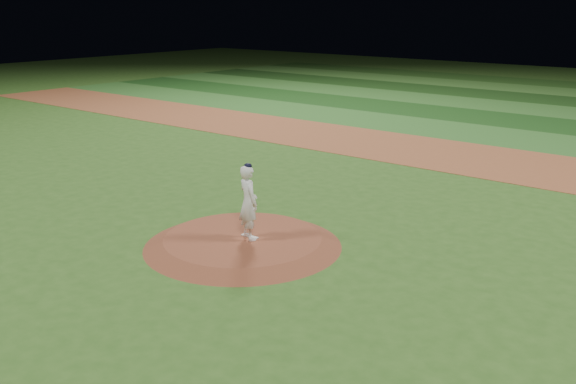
{
  "coord_description": "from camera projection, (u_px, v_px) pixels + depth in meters",
  "views": [
    {
      "loc": [
        11.48,
        -12.24,
        6.47
      ],
      "look_at": [
        0.0,
        2.0,
        1.1
      ],
      "focal_mm": 40.0,
      "sensor_mm": 36.0,
      "label": 1
    }
  ],
  "objects": [
    {
      "name": "pitchers_mound",
      "position": [
        243.0,
        241.0,
        17.84
      ],
      "size": [
        5.5,
        5.5,
        0.25
      ],
      "primitive_type": "cone",
      "color": "brown",
      "rests_on": "ground"
    },
    {
      "name": "ground",
      "position": [
        243.0,
        245.0,
        17.87
      ],
      "size": [
        120.0,
        120.0,
        0.0
      ],
      "primitive_type": "plane",
      "color": "#315E1E",
      "rests_on": "ground"
    },
    {
      "name": "pitcher_on_mound",
      "position": [
        248.0,
        202.0,
        17.41
      ],
      "size": [
        0.89,
        0.76,
        2.14
      ],
      "color": "white",
      "rests_on": "pitchers_mound"
    },
    {
      "name": "outfield_stripe_1",
      "position": [
        538.0,
        123.0,
        36.18
      ],
      "size": [
        70.0,
        5.0,
        0.02
      ],
      "primitive_type": "cube",
      "color": "#194516",
      "rests_on": "ground"
    },
    {
      "name": "pitching_rubber",
      "position": [
        250.0,
        236.0,
        17.83
      ],
      "size": [
        0.55,
        0.14,
        0.03
      ],
      "primitive_type": "cube",
      "rotation": [
        0.0,
        0.0,
        0.01
      ],
      "color": "beige",
      "rests_on": "pitchers_mound"
    },
    {
      "name": "outfield_stripe_2",
      "position": [
        565.0,
        112.0,
        39.91
      ],
      "size": [
        70.0,
        5.0,
        0.02
      ],
      "primitive_type": "cube",
      "color": "#316C27",
      "rests_on": "ground"
    },
    {
      "name": "infield_dirt_band",
      "position": [
        458.0,
        156.0,
        28.33
      ],
      "size": [
        70.0,
        6.0,
        0.02
      ],
      "primitive_type": "cube",
      "color": "#96512E",
      "rests_on": "ground"
    },
    {
      "name": "rosin_bag",
      "position": [
        243.0,
        219.0,
        19.24
      ],
      "size": [
        0.11,
        0.11,
        0.06
      ],
      "primitive_type": "ellipsoid",
      "color": "silver",
      "rests_on": "pitchers_mound"
    },
    {
      "name": "outfield_stripe_0",
      "position": [
        505.0,
        137.0,
        32.44
      ],
      "size": [
        70.0,
        5.0,
        0.02
      ],
      "primitive_type": "cube",
      "color": "#306D27",
      "rests_on": "ground"
    }
  ]
}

